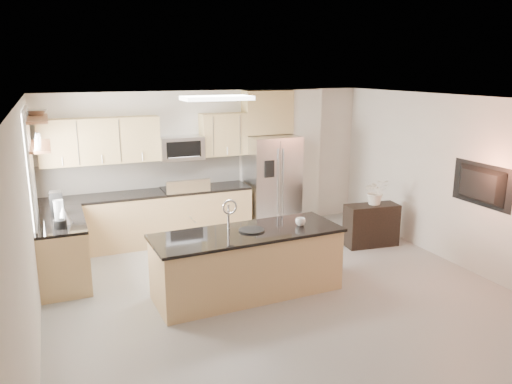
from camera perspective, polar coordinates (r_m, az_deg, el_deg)
name	(u,v)px	position (r m, az deg, el deg)	size (l,w,h in m)	color
floor	(287,301)	(6.74, 3.58, -12.31)	(6.50, 6.50, 0.00)	gray
ceiling	(290,101)	(6.06, 3.96, 10.33)	(6.00, 6.50, 0.02)	silver
wall_back	(211,162)	(9.23, -5.17, 3.41)	(6.00, 0.02, 2.60)	beige
wall_front	(502,326)	(3.84, 26.29, -13.55)	(6.00, 0.02, 2.60)	beige
wall_left	(28,236)	(5.68, -24.65, -4.56)	(0.02, 6.50, 2.60)	beige
wall_right	(471,185)	(8.03, 23.36, 0.72)	(0.02, 6.50, 2.60)	beige
back_counter	(150,217)	(8.84, -12.03, -2.84)	(3.55, 0.66, 1.44)	tan
left_counter	(63,250)	(7.69, -21.22, -6.15)	(0.66, 1.50, 0.92)	tan
range	(185,214)	(8.95, -8.09, -2.45)	(0.76, 0.64, 1.14)	black
upper_cabinets	(139,139)	(8.69, -13.18, 5.95)	(3.50, 0.33, 0.75)	tan
microwave	(181,148)	(8.82, -8.55, 5.00)	(0.76, 0.40, 0.40)	silver
refrigerator	(272,183)	(9.33, 1.80, 1.01)	(0.92, 0.78, 1.78)	silver
partition_column	(303,157)	(9.78, 5.35, 4.00)	(0.60, 0.30, 2.60)	silver
window	(31,170)	(7.39, -24.35, 2.35)	(0.04, 1.15, 1.65)	white
shelf_lower	(39,146)	(7.44, -23.59, 4.84)	(0.30, 1.20, 0.04)	olive
shelf_upper	(36,119)	(7.40, -23.87, 7.66)	(0.30, 1.20, 0.04)	olive
ceiling_fixture	(217,98)	(7.39, -4.50, 10.66)	(1.00, 0.50, 0.06)	white
island	(248,263)	(6.77, -0.97, -8.07)	(2.58, 1.03, 1.30)	tan
credenza	(371,225)	(8.81, 13.04, -3.70)	(0.90, 0.38, 0.72)	black
cup	(300,222)	(6.87, 5.09, -3.42)	(0.14, 0.14, 0.11)	white
platter	(252,230)	(6.64, -0.51, -4.38)	(0.35, 0.35, 0.02)	black
blender	(59,216)	(7.07, -21.54, -2.57)	(0.17, 0.17, 0.38)	black
kettle	(63,215)	(7.28, -21.16, -2.45)	(0.22, 0.22, 0.27)	silver
coffee_maker	(57,204)	(7.75, -21.82, -1.24)	(0.18, 0.23, 0.34)	black
bowl	(36,112)	(7.74, -23.88, 8.40)	(0.41, 0.41, 0.10)	silver
flower_vase	(376,185)	(8.66, 13.58, 0.77)	(0.61, 0.53, 0.68)	white
television	(477,185)	(7.82, 23.97, 0.71)	(1.08, 0.14, 0.62)	black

